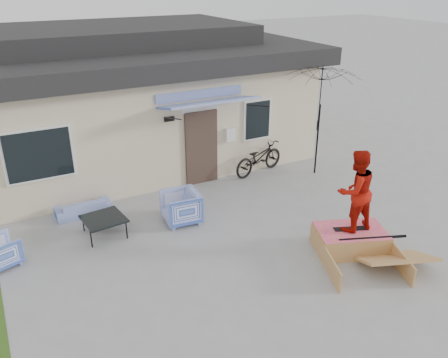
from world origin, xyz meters
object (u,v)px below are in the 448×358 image
armchair_left (0,250)px  bicycle (259,154)px  skater (356,190)px  loveseat (83,205)px  coffee_table (105,226)px  patio_umbrella (319,116)px  skateboard (351,228)px  armchair_right (181,206)px  skate_ramp (350,240)px

armchair_left → bicycle: 7.35m
bicycle → skater: skater is taller
loveseat → coffee_table: size_ratio=1.52×
loveseat → armchair_left: bearing=35.3°
coffee_table → skater: (4.53, -3.06, 1.20)m
bicycle → patio_umbrella: (1.49, -0.80, 1.16)m
bicycle → skateboard: bicycle is taller
skateboard → bicycle: bearing=106.0°
skater → coffee_table: bearing=-31.2°
armchair_left → coffee_table: armchair_left is taller
coffee_table → skateboard: 5.47m
armchair_left → skater: skater is taller
skater → patio_umbrella: bearing=-115.2°
patio_umbrella → skateboard: patio_umbrella is taller
armchair_left → armchair_right: size_ratio=0.81×
coffee_table → patio_umbrella: patio_umbrella is taller
armchair_right → skateboard: armchair_right is taller
bicycle → skateboard: size_ratio=2.52×
armchair_right → skater: 4.05m
coffee_table → bicycle: size_ratio=0.48×
coffee_table → bicycle: (5.00, 1.42, 0.37)m
skate_ramp → skater: (0.02, 0.04, 1.18)m
armchair_right → armchair_left: bearing=-86.2°
armchair_right → bicycle: bearing=122.0°
skater → skateboard: bearing=92.8°
skate_ramp → skater: size_ratio=1.08×
loveseat → bicycle: bearing=-178.6°
armchair_right → skateboard: 3.93m
armchair_right → skate_ramp: armchair_right is taller
skater → armchair_left: bearing=-20.4°
coffee_table → skater: size_ratio=0.50×
skateboard → skater: 0.91m
patio_umbrella → skate_ramp: (-1.97, -3.72, -1.51)m
loveseat → bicycle: (5.21, 0.19, 0.33)m
loveseat → bicycle: bicycle is taller
armchair_right → patio_umbrella: size_ratio=0.33×
bicycle → skateboard: 4.50m
loveseat → skateboard: skateboard is taller
loveseat → armchair_right: 2.49m
armchair_left → skateboard: (6.70, -2.86, 0.16)m
skate_ramp → skateboard: 0.27m
coffee_table → skateboard: size_ratio=1.21×
armchair_right → coffee_table: (-1.79, 0.25, -0.21)m
bicycle → skate_ramp: bearing=159.5°
coffee_table → armchair_left: bearing=-174.9°
patio_umbrella → skater: bearing=-118.0°
loveseat → skater: size_ratio=0.75×
loveseat → skateboard: bearing=137.3°
coffee_table → skate_ramp: skate_ramp is taller
armchair_right → patio_umbrella: bearing=105.1°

